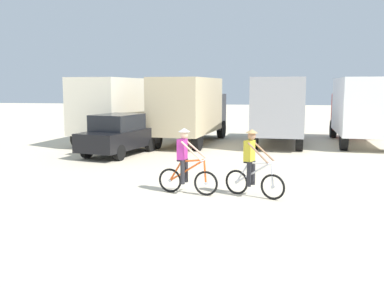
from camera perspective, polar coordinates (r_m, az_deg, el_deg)
The scene contains 8 objects.
ground_plane at distance 9.89m, azimuth -7.20°, elevation -9.71°, with size 120.00×120.00×0.00m, color beige.
box_truck_cream_rv at distance 22.90m, azimuth -9.91°, elevation 4.89°, with size 3.00×6.94×3.35m.
box_truck_tan_camper at distance 22.06m, azimuth -0.22°, elevation 4.90°, with size 3.19×6.99×3.35m.
box_truck_grey_hauler at distance 22.33m, azimuth 11.43°, elevation 4.78°, with size 2.79×6.88×3.35m.
box_truck_avon_van at distance 23.29m, azimuth 21.47°, elevation 4.52°, with size 2.75×6.87×3.35m.
sedan_parked at distance 18.74m, azimuth -9.64°, elevation 1.25°, with size 2.67×4.49×1.76m.
cyclist_orange_shirt at distance 11.75m, azimuth -0.85°, elevation -2.61°, with size 1.71×0.56×1.82m.
cyclist_cowboy_hat at distance 11.57m, azimuth 8.03°, elevation -2.85°, with size 1.61×0.81×1.82m.
Camera 1 is at (2.71, -9.05, 2.95)m, focal length 40.25 mm.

